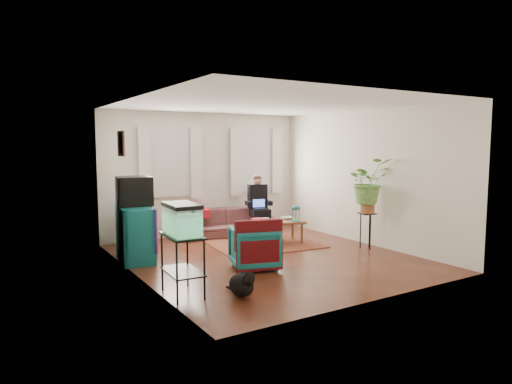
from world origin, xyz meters
TOP-DOWN VIEW (x-y plane):
  - floor at (0.00, 0.00)m, footprint 4.50×5.00m
  - ceiling at (0.00, 0.00)m, footprint 4.50×5.00m
  - wall_back at (0.00, 2.50)m, footprint 4.50×0.01m
  - wall_front at (0.00, -2.50)m, footprint 4.50×0.01m
  - wall_left at (-2.25, 0.00)m, footprint 0.01×5.00m
  - wall_right at (2.25, 0.00)m, footprint 0.01×5.00m
  - window_left at (-0.80, 2.48)m, footprint 1.08×0.04m
  - window_right at (1.25, 2.48)m, footprint 1.08×0.04m
  - curtains_left at (-0.80, 2.40)m, footprint 1.36×0.06m
  - curtains_right at (1.25, 2.40)m, footprint 1.36×0.06m
  - picture_frame at (-2.21, 0.85)m, footprint 0.04×0.32m
  - area_rug at (0.51, 0.93)m, footprint 2.17×1.81m
  - sofa at (0.28, 2.05)m, footprint 2.10×1.28m
  - seated_person at (0.96, 1.85)m, footprint 0.64×0.72m
  - side_table at (-1.65, 2.05)m, footprint 0.49×0.49m
  - table_lamp at (-1.65, 2.05)m, footprint 0.37×0.37m
  - dresser at (-1.99, 1.03)m, footprint 0.64×1.07m
  - crt_tv at (-1.96, 1.13)m, footprint 0.62×0.58m
  - aquarium_stand at (-2.00, -1.06)m, footprint 0.44×0.73m
  - aquarium at (-2.00, -1.06)m, footprint 0.39×0.67m
  - black_cat at (-1.39, -1.51)m, footprint 0.29×0.44m
  - armchair at (-0.54, -0.43)m, footprint 0.86×0.83m
  - serape_throw at (-0.62, -0.69)m, footprint 0.74×0.37m
  - coffee_table at (0.77, 0.91)m, footprint 1.16×0.78m
  - cup_a at (0.52, 0.87)m, footprint 0.14×0.14m
  - cup_b at (0.78, 0.73)m, footprint 0.11×0.11m
  - bowl at (1.07, 0.95)m, footprint 0.25×0.25m
  - snack_tray at (0.52, 1.12)m, footprint 0.39×0.39m
  - birdcage at (1.10, 0.70)m, footprint 0.21×0.21m
  - plant_stand at (1.94, -0.38)m, footprint 0.33×0.33m
  - potted_plant at (1.94, -0.38)m, footprint 0.88×0.79m

SIDE VIEW (x-z plane):
  - floor at x=0.00m, z-range -0.01..0.01m
  - area_rug at x=0.51m, z-range 0.00..0.01m
  - black_cat at x=-1.39m, z-range 0.00..0.37m
  - coffee_table at x=0.77m, z-range 0.00..0.44m
  - plant_stand at x=1.94m, z-range 0.00..0.67m
  - side_table at x=-1.65m, z-range 0.00..0.67m
  - armchair at x=-0.54m, z-range 0.00..0.72m
  - sofa at x=0.28m, z-range 0.00..0.77m
  - aquarium_stand at x=-2.00m, z-range 0.00..0.79m
  - dresser at x=-1.99m, z-range 0.00..0.91m
  - snack_tray at x=0.52m, z-range 0.44..0.48m
  - bowl at x=1.07m, z-range 0.44..0.49m
  - cup_b at x=0.78m, z-range 0.44..0.53m
  - cup_a at x=0.52m, z-range 0.44..0.53m
  - serape_throw at x=-0.62m, z-range 0.21..0.81m
  - seated_person at x=0.96m, z-range 0.00..1.17m
  - birdcage at x=1.10m, z-range 0.44..0.75m
  - table_lamp at x=-1.65m, z-range 0.65..1.27m
  - aquarium at x=-2.00m, z-range 0.79..1.21m
  - potted_plant at x=1.94m, z-range 0.71..1.56m
  - crt_tv at x=-1.96m, z-range 0.91..1.40m
  - wall_back at x=0.00m, z-range 0.00..2.60m
  - wall_front at x=0.00m, z-range 0.00..2.60m
  - wall_left at x=-2.25m, z-range 0.00..2.60m
  - wall_right at x=2.25m, z-range 0.00..2.60m
  - curtains_left at x=-0.80m, z-range 0.80..2.30m
  - curtains_right at x=1.25m, z-range 0.80..2.30m
  - window_left at x=-0.80m, z-range 0.86..2.24m
  - window_right at x=1.25m, z-range 0.86..2.24m
  - picture_frame at x=-2.21m, z-range 1.75..2.15m
  - ceiling at x=0.00m, z-range 2.60..2.60m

